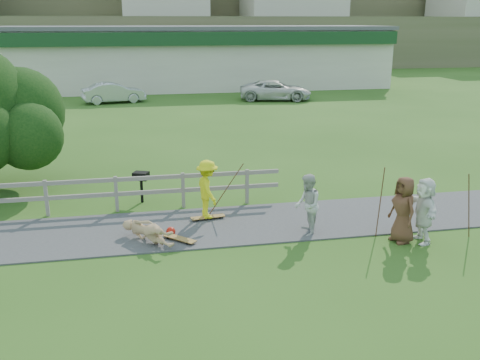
{
  "coord_description": "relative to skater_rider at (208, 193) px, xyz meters",
  "views": [
    {
      "loc": [
        -1.28,
        -12.32,
        5.53
      ],
      "look_at": [
        1.52,
        2.0,
        1.17
      ],
      "focal_mm": 40.0,
      "sensor_mm": 36.0,
      "label": 1
    }
  ],
  "objects": [
    {
      "name": "pole_spec_left",
      "position": [
        4.3,
        -2.04,
        0.11
      ],
      "size": [
        0.03,
        0.03,
        1.91
      ],
      "primitive_type": "cylinder",
      "color": "#513020",
      "rests_on": "ground"
    },
    {
      "name": "strip_mall",
      "position": [
        3.41,
        32.91,
        1.74
      ],
      "size": [
        32.5,
        10.75,
        5.1
      ],
      "color": "beige",
      "rests_on": "ground"
    },
    {
      "name": "pole_spec_right",
      "position": [
        6.55,
        -2.55,
        0.05
      ],
      "size": [
        0.03,
        0.03,
        1.78
      ],
      "primitive_type": "cylinder",
      "color": "#513020",
      "rests_on": "ground"
    },
    {
      "name": "longboard_fallen",
      "position": [
        -0.94,
        -1.43,
        -0.79
      ],
      "size": [
        0.85,
        0.84,
        0.11
      ],
      "primitive_type": null,
      "rotation": [
        0.0,
        0.0,
        -0.78
      ],
      "color": "olive",
      "rests_on": "ground"
    },
    {
      "name": "car_white",
      "position": [
        8.09,
        23.18,
        -0.13
      ],
      "size": [
        5.5,
        3.38,
        1.42
      ],
      "primitive_type": "imported",
      "rotation": [
        0.0,
        0.0,
        1.36
      ],
      "color": "silver",
      "rests_on": "ground"
    },
    {
      "name": "spectator_d",
      "position": [
        5.24,
        -2.59,
        0.02
      ],
      "size": [
        0.61,
        1.63,
        1.73
      ],
      "primitive_type": "imported",
      "rotation": [
        0.0,
        0.0,
        4.65
      ],
      "color": "white",
      "rests_on": "ground"
    },
    {
      "name": "skater_fallen",
      "position": [
        -1.74,
        -1.33,
        -0.53
      ],
      "size": [
        1.59,
        1.4,
        0.63
      ],
      "primitive_type": "imported",
      "rotation": [
        0.0,
        0.0,
        0.68
      ],
      "color": "tan",
      "rests_on": "ground"
    },
    {
      "name": "ground",
      "position": [
        -0.59,
        -2.03,
        -0.84
      ],
      "size": [
        260.0,
        260.0,
        0.0
      ],
      "primitive_type": "plane",
      "color": "#2A5217",
      "rests_on": "ground"
    },
    {
      "name": "car_silver",
      "position": [
        -3.34,
        24.09,
        -0.14
      ],
      "size": [
        4.5,
        2.36,
        1.41
      ],
      "primitive_type": "imported",
      "rotation": [
        0.0,
        0.0,
        1.78
      ],
      "color": "#B0B1B8",
      "rests_on": "ground"
    },
    {
      "name": "bbq",
      "position": [
        -1.83,
        1.99,
        -0.35
      ],
      "size": [
        0.56,
        0.5,
        0.99
      ],
      "primitive_type": null,
      "rotation": [
        0.0,
        0.0,
        -0.41
      ],
      "color": "black",
      "rests_on": "ground"
    },
    {
      "name": "skater_rider",
      "position": [
        0.0,
        0.0,
        0.0
      ],
      "size": [
        0.81,
        1.18,
        1.69
      ],
      "primitive_type": "imported",
      "rotation": [
        0.0,
        0.0,
        1.75
      ],
      "color": "yellow",
      "rests_on": "ground"
    },
    {
      "name": "pole_rider",
      "position": [
        0.6,
        0.4,
        0.09
      ],
      "size": [
        0.03,
        0.03,
        1.86
      ],
      "primitive_type": "cylinder",
      "color": "#513020",
      "rests_on": "ground"
    },
    {
      "name": "fence",
      "position": [
        -5.2,
        1.27,
        -0.12
      ],
      "size": [
        15.05,
        0.1,
        1.1
      ],
      "color": "#625E56",
      "rests_on": "ground"
    },
    {
      "name": "longboard_rider",
      "position": [
        0.0,
        0.0,
        -0.79
      ],
      "size": [
        1.01,
        0.38,
        0.11
      ],
      "primitive_type": null,
      "rotation": [
        0.0,
        0.0,
        0.14
      ],
      "color": "olive",
      "rests_on": "ground"
    },
    {
      "name": "spectator_a",
      "position": [
        2.46,
        -1.55,
        -0.01
      ],
      "size": [
        0.77,
        0.92,
        1.67
      ],
      "primitive_type": "imported",
      "rotation": [
        0.0,
        0.0,
        4.52
      ],
      "color": "#B9BAB5",
      "rests_on": "ground"
    },
    {
      "name": "spectator_c",
      "position": [
        4.73,
        -2.48,
        0.03
      ],
      "size": [
        0.71,
        0.95,
        1.75
      ],
      "primitive_type": "imported",
      "rotation": [
        0.0,
        0.0,
        4.91
      ],
      "color": "brown",
      "rests_on": "ground"
    },
    {
      "name": "helmet",
      "position": [
        -1.14,
        -0.98,
        -0.72
      ],
      "size": [
        0.25,
        0.25,
        0.25
      ],
      "primitive_type": "sphere",
      "color": "#AF180B",
      "rests_on": "ground"
    },
    {
      "name": "path",
      "position": [
        -0.59,
        -0.53,
        -0.82
      ],
      "size": [
        34.0,
        3.0,
        0.04
      ],
      "primitive_type": "cube",
      "color": "#343436",
      "rests_on": "ground"
    }
  ]
}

